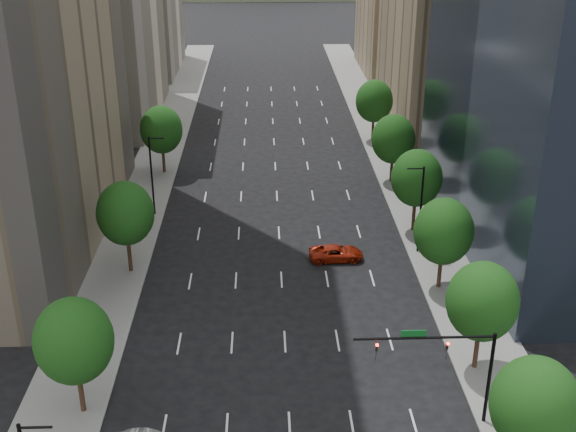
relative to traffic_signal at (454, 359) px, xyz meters
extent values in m
cube|color=slate|center=(-26.03, 30.00, -5.10)|extent=(6.00, 200.00, 0.15)
cube|color=slate|center=(4.97, 30.00, -5.10)|extent=(6.00, 200.00, 0.15)
cube|color=beige|center=(-35.53, 73.00, 12.33)|extent=(14.00, 30.00, 35.00)
cube|color=beige|center=(-35.53, 106.00, 3.83)|extent=(14.00, 26.00, 18.00)
cube|color=#8C7759|center=(14.47, 70.00, 9.83)|extent=(14.00, 30.00, 30.00)
cube|color=#8C7759|center=(14.47, 103.00, 2.83)|extent=(14.00, 26.00, 16.00)
ellipsoid|color=#19360E|center=(3.47, -5.00, 0.23)|extent=(5.20, 5.20, 5.98)
cylinder|color=#382316|center=(3.47, 6.00, -3.17)|extent=(0.36, 0.36, 4.00)
ellipsoid|color=#19360E|center=(3.47, 6.00, 0.59)|extent=(5.20, 5.20, 5.98)
cylinder|color=#382316|center=(3.47, 18.00, -3.22)|extent=(0.36, 0.36, 3.90)
ellipsoid|color=#19360E|center=(3.47, 18.00, 0.44)|extent=(5.20, 5.20, 5.98)
cylinder|color=#382316|center=(3.47, 30.00, -3.12)|extent=(0.36, 0.36, 4.10)
ellipsoid|color=#19360E|center=(3.47, 30.00, 0.73)|extent=(5.20, 5.20, 5.98)
cylinder|color=#382316|center=(3.47, 44.00, -3.27)|extent=(0.36, 0.36, 3.80)
ellipsoid|color=#19360E|center=(3.47, 44.00, 0.30)|extent=(5.20, 5.20, 5.98)
cylinder|color=#382316|center=(3.47, 60.00, -3.17)|extent=(0.36, 0.36, 4.00)
ellipsoid|color=#19360E|center=(3.47, 60.00, 0.59)|extent=(5.20, 5.20, 5.98)
cylinder|color=#382316|center=(-24.53, 2.00, -3.17)|extent=(0.36, 0.36, 4.00)
ellipsoid|color=#19360E|center=(-24.53, 2.00, 0.59)|extent=(5.20, 5.20, 5.98)
cylinder|color=#382316|center=(-24.53, 22.00, -3.10)|extent=(0.36, 0.36, 4.15)
ellipsoid|color=#19360E|center=(-24.53, 22.00, 0.80)|extent=(5.20, 5.20, 5.98)
cylinder|color=#382316|center=(-24.53, 48.00, -3.20)|extent=(0.36, 0.36, 3.95)
ellipsoid|color=#19360E|center=(-24.53, 48.00, 0.52)|extent=(5.20, 5.20, 5.98)
cylinder|color=black|center=(2.97, 25.00, -0.67)|extent=(0.20, 0.20, 9.00)
cylinder|color=black|center=(2.17, 25.00, 3.63)|extent=(1.60, 0.14, 0.14)
cylinder|color=black|center=(-23.23, -10.00, 3.63)|extent=(1.60, 0.14, 0.14)
cylinder|color=black|center=(-24.03, 35.00, -0.67)|extent=(0.20, 0.20, 9.00)
cylinder|color=black|center=(-23.23, 35.00, 3.63)|extent=(1.60, 0.14, 0.14)
cylinder|color=black|center=(2.47, 0.00, -1.67)|extent=(0.24, 0.24, 7.00)
cylinder|color=black|center=(-2.03, 0.00, 1.63)|extent=(9.00, 0.18, 0.18)
imported|color=black|center=(-0.53, 0.00, 1.08)|extent=(0.18, 0.22, 1.10)
imported|color=black|center=(-5.03, 0.00, 1.08)|extent=(0.18, 0.22, 1.10)
sphere|color=#FF0C07|center=(-0.53, -0.18, 1.28)|extent=(0.20, 0.20, 0.20)
sphere|color=#FF0C07|center=(-5.03, -0.18, 1.28)|extent=(0.20, 0.20, 0.20)
cube|color=#0C591E|center=(-2.73, 0.00, 1.98)|extent=(1.60, 0.06, 0.45)
imported|color=maroon|center=(-5.18, 23.75, -4.45)|extent=(5.31, 2.64, 1.45)
camera|label=1|loc=(-11.97, -38.37, 27.41)|focal=45.45mm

